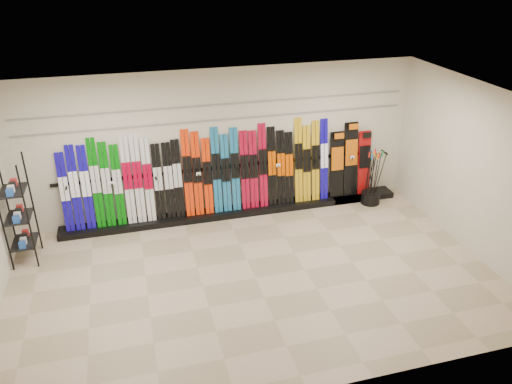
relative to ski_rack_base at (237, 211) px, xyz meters
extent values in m
plane|color=#9C8A6B|center=(-0.22, -2.28, -0.06)|extent=(8.00, 8.00, 0.00)
plane|color=beige|center=(-0.22, 0.22, 1.44)|extent=(8.00, 0.00, 8.00)
plane|color=beige|center=(3.78, -2.28, 1.44)|extent=(0.00, 5.00, 5.00)
plane|color=silver|center=(-0.22, -2.28, 2.94)|extent=(8.00, 8.00, 0.00)
cube|color=black|center=(0.00, 0.00, 0.00)|extent=(8.00, 0.40, 0.12)
cube|color=#1309A0|center=(-3.27, 0.07, 0.82)|extent=(0.17, 0.25, 1.53)
cube|color=#1309A0|center=(-3.08, 0.08, 0.88)|extent=(0.17, 0.27, 1.65)
cube|color=#1309A0|center=(-2.88, 0.08, 0.87)|extent=(0.17, 0.27, 1.62)
cube|color=#046908|center=(-2.70, 0.09, 0.93)|extent=(0.17, 0.29, 1.75)
cube|color=#046908|center=(-2.51, 0.08, 0.88)|extent=(0.17, 0.27, 1.65)
cube|color=#046908|center=(-2.31, 0.07, 0.85)|extent=(0.17, 0.26, 1.58)
cube|color=silver|center=(-2.11, 0.09, 0.93)|extent=(0.17, 0.29, 1.75)
cube|color=silver|center=(-1.92, 0.09, 0.93)|extent=(0.17, 0.29, 1.75)
cube|color=silver|center=(-1.73, 0.08, 0.88)|extent=(0.17, 0.27, 1.65)
cube|color=black|center=(-1.54, 0.07, 0.82)|extent=(0.17, 0.25, 1.53)
cube|color=black|center=(-1.34, 0.07, 0.82)|extent=(0.17, 0.25, 1.53)
cube|color=black|center=(-1.16, 0.07, 0.85)|extent=(0.17, 0.26, 1.57)
cube|color=#F13006|center=(-0.96, 0.09, 0.94)|extent=(0.17, 0.29, 1.75)
cube|color=#F13006|center=(-0.77, 0.08, 0.90)|extent=(0.17, 0.28, 1.69)
cube|color=#F13006|center=(-0.57, 0.07, 0.83)|extent=(0.17, 0.25, 1.54)
cube|color=#1A689A|center=(-0.38, 0.09, 0.93)|extent=(0.17, 0.29, 1.75)
cube|color=#1A689A|center=(-0.20, 0.07, 0.85)|extent=(0.17, 0.26, 1.59)
cube|color=#1A689A|center=(0.00, 0.08, 0.91)|extent=(0.17, 0.28, 1.71)
cube|color=#A50926|center=(0.20, 0.08, 0.87)|extent=(0.17, 0.27, 1.62)
cube|color=#A50926|center=(0.38, 0.07, 0.86)|extent=(0.17, 0.27, 1.61)
cube|color=#A50926|center=(0.58, 0.08, 0.93)|extent=(0.17, 0.29, 1.74)
cube|color=black|center=(0.77, 0.08, 0.89)|extent=(0.17, 0.27, 1.65)
cube|color=black|center=(0.97, 0.07, 0.84)|extent=(0.17, 0.26, 1.56)
cube|color=black|center=(1.15, 0.07, 0.82)|extent=(0.17, 0.25, 1.51)
cube|color=gold|center=(1.36, 0.09, 0.96)|extent=(0.17, 0.30, 1.81)
cube|color=gold|center=(1.54, 0.07, 0.86)|extent=(0.17, 0.27, 1.61)
cube|color=gold|center=(1.73, 0.08, 0.91)|extent=(0.17, 0.28, 1.70)
cube|color=#1309A0|center=(1.93, 0.08, 0.92)|extent=(0.17, 0.28, 1.72)
cube|color=black|center=(2.23, 0.07, 0.77)|extent=(0.30, 0.22, 1.43)
cube|color=black|center=(2.54, 0.08, 0.86)|extent=(0.31, 0.25, 1.60)
cube|color=#990C0C|center=(2.87, 0.07, 0.75)|extent=(0.28, 0.22, 1.39)
cube|color=black|center=(-3.97, -0.65, 0.90)|extent=(0.40, 0.60, 1.91)
cylinder|color=black|center=(2.91, -0.28, 0.07)|extent=(0.41, 0.41, 0.25)
cylinder|color=black|center=(2.95, -0.37, 0.55)|extent=(0.07, 0.07, 1.18)
cylinder|color=black|center=(2.85, -0.34, 0.55)|extent=(0.12, 0.02, 1.18)
cylinder|color=black|center=(2.79, -0.38, 0.55)|extent=(0.16, 0.09, 1.17)
cylinder|color=black|center=(2.78, -0.37, 0.55)|extent=(0.04, 0.10, 1.18)
cylinder|color=black|center=(2.78, -0.28, 0.55)|extent=(0.16, 0.13, 1.17)
cylinder|color=black|center=(2.87, -0.28, 0.55)|extent=(0.13, 0.05, 1.18)
cylinder|color=black|center=(2.85, -0.17, 0.55)|extent=(0.05, 0.04, 1.18)
cylinder|color=black|center=(3.06, -0.30, 0.55)|extent=(0.15, 0.14, 1.17)
cylinder|color=black|center=(2.96, -0.18, 0.55)|extent=(0.06, 0.11, 1.18)
cylinder|color=black|center=(2.89, -0.41, 0.55)|extent=(0.10, 0.13, 1.18)
cube|color=gray|center=(-0.22, 0.20, 1.94)|extent=(7.60, 0.02, 0.03)
cube|color=gray|center=(-0.22, 0.20, 2.24)|extent=(7.60, 0.02, 0.03)
camera|label=1|loc=(-2.04, -8.94, 4.91)|focal=35.00mm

